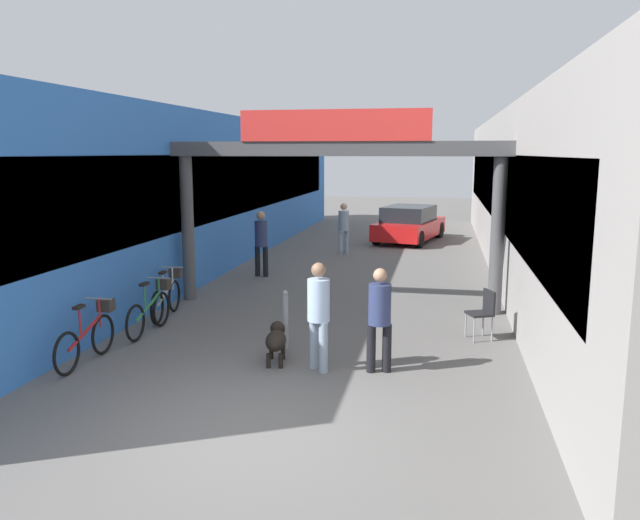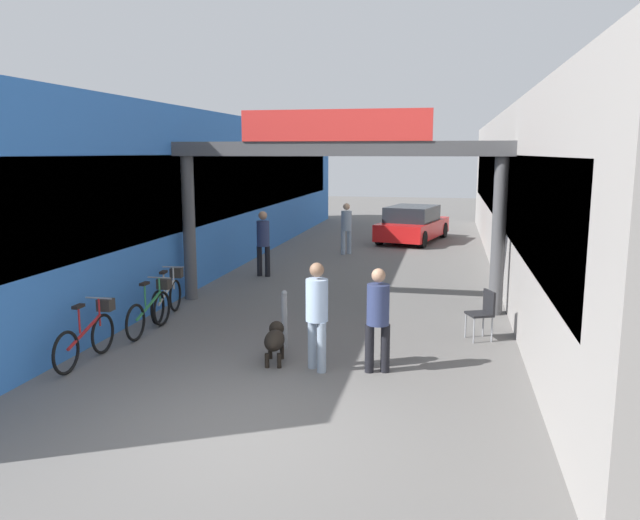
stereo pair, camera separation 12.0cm
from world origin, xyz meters
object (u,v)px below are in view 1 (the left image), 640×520
object	(u,v)px
bollard_post_metal	(285,319)
bicycle_silver_third	(168,295)
pedestrian_elderly_walking	(344,225)
dog_on_leash	(276,339)
parked_car_red	(409,224)
pedestrian_companion	(380,314)
bicycle_green_second	(151,309)
pedestrian_with_dog	(319,309)
cafe_chair_black_nearer	(484,310)
bicycle_red_nearest	(89,335)
pedestrian_carrying_crate	(261,239)

from	to	relation	value
bollard_post_metal	bicycle_silver_third	bearing A→B (deg)	151.24
pedestrian_elderly_walking	dog_on_leash	world-z (taller)	pedestrian_elderly_walking
dog_on_leash	parked_car_red	size ratio (longest dim) A/B	0.20
pedestrian_companion	bicycle_green_second	distance (m)	4.59
dog_on_leash	pedestrian_elderly_walking	bearing A→B (deg)	93.31
pedestrian_with_dog	bicycle_green_second	distance (m)	3.77
pedestrian_companion	cafe_chair_black_nearer	distance (m)	2.66
pedestrian_elderly_walking	cafe_chair_black_nearer	distance (m)	9.69
dog_on_leash	bicycle_red_nearest	distance (m)	2.97
pedestrian_companion	parked_car_red	size ratio (longest dim) A/B	0.37
pedestrian_companion	cafe_chair_black_nearer	xyz separation A→B (m)	(1.65, 2.05, -0.37)
pedestrian_elderly_walking	dog_on_leash	size ratio (longest dim) A/B	1.98
pedestrian_carrying_crate	bollard_post_metal	distance (m)	6.35
pedestrian_companion	bicycle_green_second	size ratio (longest dim) A/B	0.95
bicycle_silver_third	parked_car_red	size ratio (longest dim) A/B	0.39
pedestrian_with_dog	bollard_post_metal	size ratio (longest dim) A/B	1.66
bicycle_silver_third	bicycle_green_second	bearing A→B (deg)	-80.55
pedestrian_elderly_walking	parked_car_red	distance (m)	3.98
dog_on_leash	bollard_post_metal	world-z (taller)	bollard_post_metal
pedestrian_companion	dog_on_leash	distance (m)	1.74
dog_on_leash	cafe_chair_black_nearer	distance (m)	3.82
pedestrian_carrying_crate	bicycle_green_second	distance (m)	5.52
pedestrian_with_dog	pedestrian_carrying_crate	xyz separation A→B (m)	(-2.94, 6.90, 0.05)
bicycle_silver_third	cafe_chair_black_nearer	xyz separation A→B (m)	(6.20, -0.38, 0.10)
pedestrian_companion	bicycle_silver_third	xyz separation A→B (m)	(-4.54, 2.43, -0.48)
dog_on_leash	cafe_chair_black_nearer	bearing A→B (deg)	30.17
pedestrian_with_dog	pedestrian_elderly_walking	size ratio (longest dim) A/B	1.00
bicycle_red_nearest	parked_car_red	world-z (taller)	parked_car_red
cafe_chair_black_nearer	bicycle_red_nearest	bearing A→B (deg)	-158.28
pedestrian_companion	pedestrian_elderly_walking	world-z (taller)	pedestrian_elderly_walking
bicycle_red_nearest	pedestrian_elderly_walking	bearing A→B (deg)	78.56
bicycle_green_second	bicycle_silver_third	distance (m)	1.11
pedestrian_with_dog	bicycle_red_nearest	xyz separation A→B (m)	(-3.65, -0.33, -0.52)
bicycle_red_nearest	bicycle_green_second	xyz separation A→B (m)	(0.20, 1.76, 0.00)
pedestrian_elderly_walking	bollard_post_metal	bearing A→B (deg)	-86.64
pedestrian_companion	pedestrian_carrying_crate	world-z (taller)	pedestrian_carrying_crate
bicycle_red_nearest	bicycle_green_second	size ratio (longest dim) A/B	1.00
pedestrian_with_dog	dog_on_leash	size ratio (longest dim) A/B	1.99
bollard_post_metal	pedestrian_with_dog	bearing A→B (deg)	-51.27
pedestrian_with_dog	cafe_chair_black_nearer	size ratio (longest dim) A/B	1.88
bicycle_silver_third	pedestrian_carrying_crate	bearing A→B (deg)	81.05
dog_on_leash	bollard_post_metal	size ratio (longest dim) A/B	0.83
pedestrian_elderly_walking	parked_car_red	bearing A→B (deg)	60.57
pedestrian_carrying_crate	dog_on_leash	distance (m)	7.06
cafe_chair_black_nearer	parked_car_red	xyz separation A→B (m)	(-1.98, 12.31, 0.10)
bicycle_red_nearest	parked_car_red	bearing A→B (deg)	74.00
pedestrian_with_dog	bicycle_green_second	xyz separation A→B (m)	(-3.45, 1.43, -0.52)
pedestrian_elderly_walking	bollard_post_metal	xyz separation A→B (m)	(0.59, -10.05, -0.44)
bicycle_red_nearest	bollard_post_metal	xyz separation A→B (m)	(2.88, 1.28, 0.08)
bicycle_red_nearest	bicycle_silver_third	world-z (taller)	same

